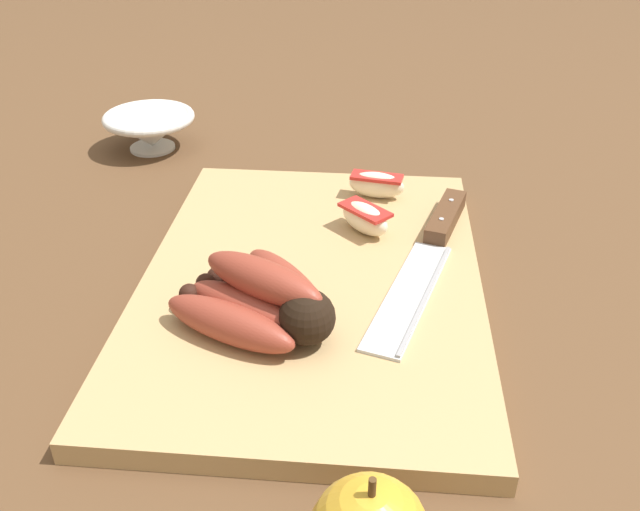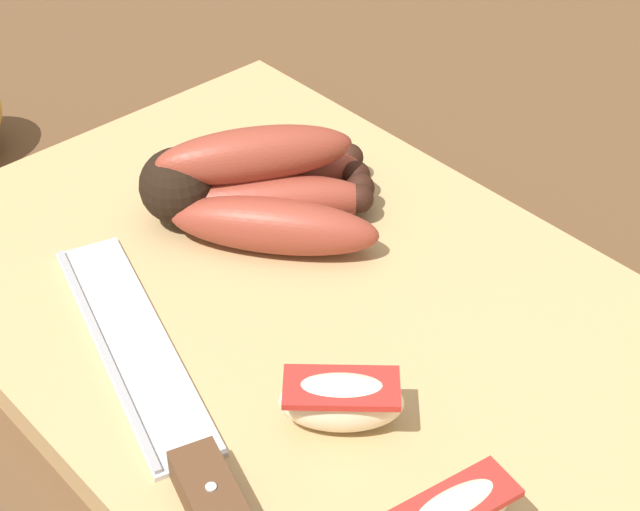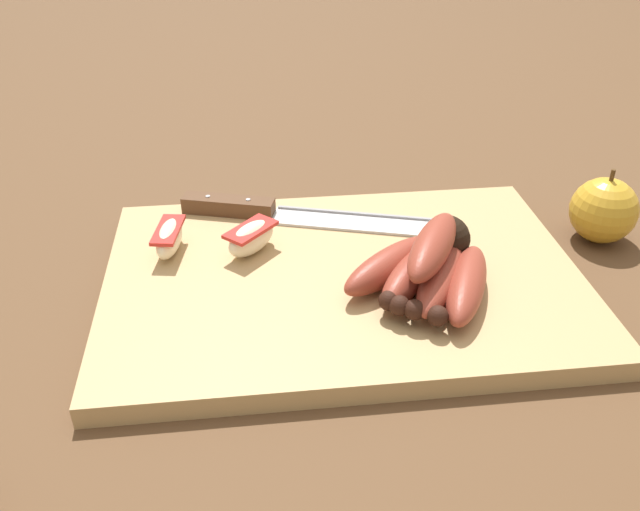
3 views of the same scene
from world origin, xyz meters
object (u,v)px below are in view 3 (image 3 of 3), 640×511
(banana_bunch, at_px, (431,266))
(whole_apple, at_px, (604,210))
(apple_wedge_near, at_px, (169,238))
(apple_wedge_middle, at_px, (251,238))
(chefs_knife, at_px, (272,211))

(banana_bunch, height_order, whole_apple, whole_apple)
(banana_bunch, height_order, apple_wedge_near, banana_bunch)
(banana_bunch, xyz_separation_m, apple_wedge_near, (-0.24, 0.09, -0.01))
(banana_bunch, relative_size, apple_wedge_near, 2.43)
(apple_wedge_middle, bearing_deg, chefs_knife, 70.91)
(chefs_knife, height_order, apple_wedge_near, apple_wedge_near)
(banana_bunch, relative_size, chefs_knife, 0.57)
(apple_wedge_middle, distance_m, whole_apple, 0.37)
(banana_bunch, distance_m, chefs_knife, 0.20)
(whole_apple, bearing_deg, apple_wedge_middle, -177.62)
(apple_wedge_near, relative_size, whole_apple, 0.79)
(apple_wedge_middle, bearing_deg, whole_apple, 2.38)
(banana_bunch, distance_m, whole_apple, 0.23)
(chefs_knife, relative_size, apple_wedge_middle, 4.56)
(chefs_knife, distance_m, apple_wedge_near, 0.12)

